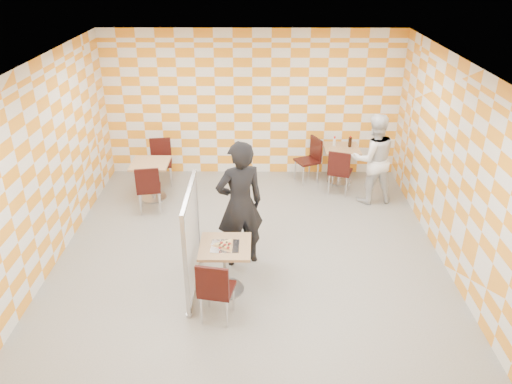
% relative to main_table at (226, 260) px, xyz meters
% --- Properties ---
extents(room_shell, '(7.00, 7.00, 7.00)m').
position_rel_main_table_xyz_m(room_shell, '(0.31, 1.18, 0.99)').
color(room_shell, '#979791').
rests_on(room_shell, ground).
extents(main_table, '(0.70, 0.70, 0.75)m').
position_rel_main_table_xyz_m(main_table, '(0.00, 0.00, 0.00)').
color(main_table, tan).
rests_on(main_table, ground).
extents(second_table, '(0.70, 0.70, 0.75)m').
position_rel_main_table_xyz_m(second_table, '(2.12, 3.65, 0.00)').
color(second_table, tan).
rests_on(second_table, ground).
extents(empty_table, '(0.70, 0.70, 0.75)m').
position_rel_main_table_xyz_m(empty_table, '(-1.59, 2.87, 0.00)').
color(empty_table, tan).
rests_on(empty_table, ground).
extents(chair_main_front, '(0.49, 0.50, 0.92)m').
position_rel_main_table_xyz_m(chair_main_front, '(-0.09, -0.67, 0.04)').
color(chair_main_front, black).
rests_on(chair_main_front, ground).
extents(chair_second_front, '(0.54, 0.55, 0.92)m').
position_rel_main_table_xyz_m(chair_second_front, '(2.01, 3.05, 0.04)').
color(chair_second_front, black).
rests_on(chair_second_front, ground).
extents(chair_second_side, '(0.57, 0.56, 0.92)m').
position_rel_main_table_xyz_m(chair_second_side, '(1.52, 3.70, 0.04)').
color(chair_second_side, black).
rests_on(chair_second_side, ground).
extents(chair_empty_near, '(0.49, 0.50, 0.92)m').
position_rel_main_table_xyz_m(chair_empty_near, '(-1.53, 2.28, 0.04)').
color(chair_empty_near, black).
rests_on(chair_empty_near, ground).
extents(chair_empty_far, '(0.48, 0.49, 0.92)m').
position_rel_main_table_xyz_m(chair_empty_far, '(-1.53, 3.60, 0.04)').
color(chair_empty_far, black).
rests_on(chair_empty_far, ground).
extents(partition, '(0.08, 1.38, 1.55)m').
position_rel_main_table_xyz_m(partition, '(-0.46, 0.07, 0.28)').
color(partition, white).
rests_on(partition, ground).
extents(man_dark, '(0.84, 0.70, 1.98)m').
position_rel_main_table_xyz_m(man_dark, '(0.18, 0.74, 0.48)').
color(man_dark, black).
rests_on(man_dark, ground).
extents(man_white, '(0.93, 0.77, 1.72)m').
position_rel_main_table_xyz_m(man_white, '(2.57, 2.81, 0.35)').
color(man_white, white).
rests_on(man_white, ground).
extents(pizza_on_foil, '(0.40, 0.40, 0.04)m').
position_rel_main_table_xyz_m(pizza_on_foil, '(-0.00, -0.02, 0.26)').
color(pizza_on_foil, silver).
rests_on(pizza_on_foil, main_table).
extents(sport_bottle, '(0.06, 0.06, 0.20)m').
position_rel_main_table_xyz_m(sport_bottle, '(1.98, 3.76, 0.33)').
color(sport_bottle, white).
rests_on(sport_bottle, second_table).
extents(soda_bottle, '(0.07, 0.07, 0.23)m').
position_rel_main_table_xyz_m(soda_bottle, '(2.29, 3.70, 0.34)').
color(soda_bottle, black).
rests_on(soda_bottle, second_table).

